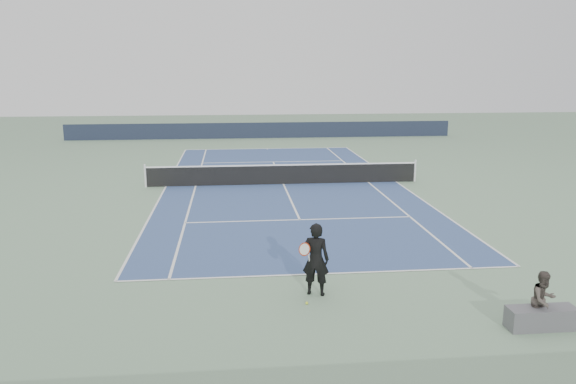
{
  "coord_description": "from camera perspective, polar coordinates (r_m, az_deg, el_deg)",
  "views": [
    {
      "loc": [
        -2.41,
        -25.92,
        5.43
      ],
      "look_at": [
        -0.45,
        -6.6,
        1.1
      ],
      "focal_mm": 35.0,
      "sensor_mm": 36.0,
      "label": 1
    }
  ],
  "objects": [
    {
      "name": "ground",
      "position": [
        26.59,
        -0.48,
        0.79
      ],
      "size": [
        80.0,
        80.0,
        0.0
      ],
      "primitive_type": "plane",
      "color": "gray"
    },
    {
      "name": "tennis_player",
      "position": [
        13.64,
        2.82,
        -6.82
      ],
      "size": [
        0.85,
        0.67,
        1.81
      ],
      "color": "black",
      "rests_on": "ground"
    },
    {
      "name": "tennis_net",
      "position": [
        26.49,
        -0.48,
        1.86
      ],
      "size": [
        12.9,
        0.1,
        1.07
      ],
      "color": "silver",
      "rests_on": "ground"
    },
    {
      "name": "court_surface",
      "position": [
        26.59,
        -0.48,
        0.8
      ],
      "size": [
        10.97,
        23.77,
        0.01
      ],
      "primitive_type": "cube",
      "color": "#334A7A",
      "rests_on": "ground"
    },
    {
      "name": "tennis_ball",
      "position": [
        13.39,
        1.92,
        -11.2
      ],
      "size": [
        0.07,
        0.07,
        0.07
      ],
      "primitive_type": "sphere",
      "color": "#CCD72C",
      "rests_on": "ground"
    },
    {
      "name": "windscreen_far",
      "position": [
        44.13,
        -2.65,
        6.28
      ],
      "size": [
        30.0,
        0.25,
        1.2
      ],
      "primitive_type": "cube",
      "color": "black",
      "rests_on": "ground"
    },
    {
      "name": "spectator_bench",
      "position": [
        13.24,
        24.42,
        -10.71
      ],
      "size": [
        1.53,
        0.82,
        1.27
      ],
      "color": "#535357",
      "rests_on": "ground"
    }
  ]
}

